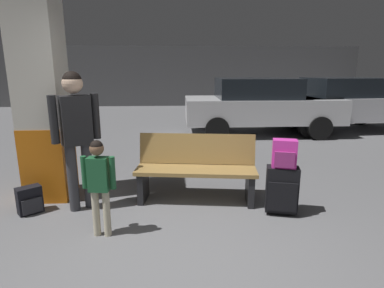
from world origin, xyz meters
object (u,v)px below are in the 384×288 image
object	(u,v)px
child	(99,178)
parked_car_near	(260,105)
backpack_bright	(284,154)
structural_pillar	(41,83)
adult	(76,127)
bench	(196,169)
backpack_dark_floor	(30,200)
suitcase	(282,190)
parked_car_side	(341,103)

from	to	relation	value
child	parked_car_near	size ratio (longest dim) A/B	0.26
backpack_bright	parked_car_near	bearing A→B (deg)	77.72
child	structural_pillar	bearing A→B (deg)	129.21
adult	child	bearing A→B (deg)	-60.47
bench	backpack_dark_floor	bearing A→B (deg)	-172.13
backpack_bright	backpack_dark_floor	xyz separation A→B (m)	(-3.11, 0.23, -0.60)
suitcase	parked_car_near	bearing A→B (deg)	77.73
parked_car_side	adult	bearing A→B (deg)	-140.82
suitcase	child	size ratio (longest dim) A/B	0.57
structural_pillar	parked_car_near	bearing A→B (deg)	45.04
parked_car_side	parked_car_near	size ratio (longest dim) A/B	1.02
bench	suitcase	size ratio (longest dim) A/B	2.74
suitcase	parked_car_near	distance (m)	5.00
parked_car_near	structural_pillar	bearing A→B (deg)	-134.96
structural_pillar	adult	world-z (taller)	structural_pillar
backpack_bright	parked_car_side	bearing A→B (deg)	56.08
suitcase	backpack_dark_floor	bearing A→B (deg)	175.83
child	adult	world-z (taller)	adult
child	parked_car_near	world-z (taller)	parked_car_near
backpack_dark_floor	parked_car_side	world-z (taller)	parked_car_side
suitcase	child	xyz separation A→B (m)	(-2.10, -0.38, 0.33)
backpack_bright	parked_car_side	distance (m)	6.29
suitcase	parked_car_side	bearing A→B (deg)	56.08
structural_pillar	backpack_bright	world-z (taller)	structural_pillar
bench	adult	world-z (taller)	adult
bench	child	size ratio (longest dim) A/B	1.57
structural_pillar	suitcase	bearing A→B (deg)	-14.19
structural_pillar	child	world-z (taller)	structural_pillar
bench	adult	distance (m)	1.62
backpack_bright	parked_car_side	size ratio (longest dim) A/B	0.08
structural_pillar	backpack_dark_floor	size ratio (longest dim) A/B	9.30
child	adult	bearing A→B (deg)	119.53
structural_pillar	backpack_dark_floor	xyz separation A→B (m)	(-0.08, -0.54, -1.40)
structural_pillar	bench	world-z (taller)	structural_pillar
backpack_bright	child	size ratio (longest dim) A/B	0.32
suitcase	backpack_dark_floor	size ratio (longest dim) A/B	1.78
backpack_dark_floor	bench	bearing A→B (deg)	7.87
bench	parked_car_side	xyz separation A→B (m)	(4.52, 4.70, 0.36)
structural_pillar	child	bearing A→B (deg)	-50.79
suitcase	backpack_bright	size ratio (longest dim) A/B	1.78
child	parked_car_near	distance (m)	6.12
adult	parked_car_near	bearing A→B (deg)	51.93
adult	suitcase	bearing A→B (deg)	-7.42
backpack_dark_floor	parked_car_side	size ratio (longest dim) A/B	0.08
suitcase	parked_car_side	world-z (taller)	parked_car_side
suitcase	backpack_bright	xyz separation A→B (m)	(-0.00, -0.00, 0.45)
backpack_dark_floor	parked_car_near	size ratio (longest dim) A/B	0.08
bench	backpack_bright	world-z (taller)	backpack_bright
structural_pillar	parked_car_near	distance (m)	5.84
backpack_bright	structural_pillar	bearing A→B (deg)	165.80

